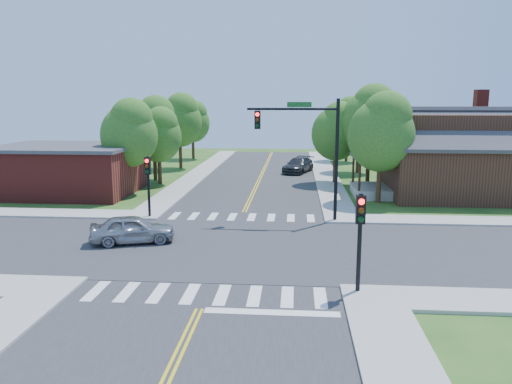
# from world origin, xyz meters

# --- Properties ---
(ground) EXTENTS (100.00, 100.00, 0.00)m
(ground) POSITION_xyz_m (0.00, 0.00, 0.00)
(ground) COLOR #214C17
(ground) RESTS_ON ground
(road_ns) EXTENTS (10.00, 90.00, 0.04)m
(road_ns) POSITION_xyz_m (0.00, 0.00, 0.02)
(road_ns) COLOR #2D2D30
(road_ns) RESTS_ON ground
(road_ew) EXTENTS (90.00, 10.00, 0.04)m
(road_ew) POSITION_xyz_m (0.00, 0.00, 0.03)
(road_ew) COLOR #2D2D30
(road_ew) RESTS_ON ground
(intersection_patch) EXTENTS (10.20, 10.20, 0.06)m
(intersection_patch) POSITION_xyz_m (0.00, 0.00, 0.00)
(intersection_patch) COLOR #2D2D30
(intersection_patch) RESTS_ON ground
(sidewalk_ne) EXTENTS (40.00, 40.00, 0.14)m
(sidewalk_ne) POSITION_xyz_m (15.82, 15.82, 0.07)
(sidewalk_ne) COLOR #9E9B93
(sidewalk_ne) RESTS_ON ground
(sidewalk_nw) EXTENTS (40.00, 40.00, 0.14)m
(sidewalk_nw) POSITION_xyz_m (-15.82, 15.82, 0.07)
(sidewalk_nw) COLOR #9E9B93
(sidewalk_nw) RESTS_ON ground
(crosswalk_north) EXTENTS (8.85, 2.00, 0.01)m
(crosswalk_north) POSITION_xyz_m (0.00, 6.20, 0.05)
(crosswalk_north) COLOR white
(crosswalk_north) RESTS_ON ground
(crosswalk_south) EXTENTS (8.85, 2.00, 0.01)m
(crosswalk_south) POSITION_xyz_m (0.00, -6.20, 0.05)
(crosswalk_south) COLOR white
(crosswalk_south) RESTS_ON ground
(centerline) EXTENTS (0.30, 90.00, 0.01)m
(centerline) POSITION_xyz_m (0.00, 0.00, 0.05)
(centerline) COLOR yellow
(centerline) RESTS_ON ground
(stop_bar) EXTENTS (4.60, 0.45, 0.09)m
(stop_bar) POSITION_xyz_m (2.50, -7.60, 0.00)
(stop_bar) COLOR white
(stop_bar) RESTS_ON ground
(signal_mast_ne) EXTENTS (5.30, 0.42, 7.20)m
(signal_mast_ne) POSITION_xyz_m (3.91, 5.59, 4.85)
(signal_mast_ne) COLOR black
(signal_mast_ne) RESTS_ON ground
(signal_pole_se) EXTENTS (0.34, 0.42, 3.80)m
(signal_pole_se) POSITION_xyz_m (5.60, -5.62, 2.66)
(signal_pole_se) COLOR black
(signal_pole_se) RESTS_ON ground
(signal_pole_nw) EXTENTS (0.34, 0.42, 3.80)m
(signal_pole_nw) POSITION_xyz_m (-5.60, 5.58, 2.66)
(signal_pole_nw) COLOR black
(signal_pole_nw) RESTS_ON ground
(house_ne) EXTENTS (13.05, 8.80, 7.11)m
(house_ne) POSITION_xyz_m (15.11, 14.23, 3.33)
(house_ne) COLOR black
(house_ne) RESTS_ON ground
(building_nw) EXTENTS (10.40, 8.40, 3.73)m
(building_nw) POSITION_xyz_m (-14.20, 13.20, 1.88)
(building_nw) COLOR maroon
(building_nw) RESTS_ON ground
(tree_e_a) EXTENTS (4.56, 4.33, 7.75)m
(tree_e_a) POSITION_xyz_m (9.13, 11.39, 5.07)
(tree_e_a) COLOR #382314
(tree_e_a) RESTS_ON ground
(tree_e_b) EXTENTS (4.97, 4.72, 8.45)m
(tree_e_b) POSITION_xyz_m (9.35, 18.44, 5.54)
(tree_e_b) COLOR #382314
(tree_e_b) RESTS_ON ground
(tree_e_c) EXTENTS (4.36, 4.14, 7.41)m
(tree_e_c) POSITION_xyz_m (9.44, 26.22, 4.86)
(tree_e_c) COLOR #382314
(tree_e_c) RESTS_ON ground
(tree_e_d) EXTENTS (4.45, 4.23, 7.57)m
(tree_e_d) POSITION_xyz_m (9.23, 35.34, 4.96)
(tree_e_d) COLOR #382314
(tree_e_d) RESTS_ON ground
(tree_w_a) EXTENTS (4.29, 4.08, 7.30)m
(tree_w_a) POSITION_xyz_m (-9.25, 13.42, 4.78)
(tree_w_a) COLOR #382314
(tree_w_a) RESTS_ON ground
(tree_w_b) EXTENTS (4.44, 4.22, 7.55)m
(tree_w_b) POSITION_xyz_m (-9.23, 19.98, 4.95)
(tree_w_b) COLOR #382314
(tree_w_b) RESTS_ON ground
(tree_w_c) EXTENTS (4.64, 4.41, 7.89)m
(tree_w_c) POSITION_xyz_m (-8.77, 28.00, 5.17)
(tree_w_c) COLOR #382314
(tree_w_c) RESTS_ON ground
(tree_w_d) EXTENTS (4.17, 3.96, 7.09)m
(tree_w_d) POSITION_xyz_m (-9.19, 36.58, 4.65)
(tree_w_d) COLOR #382314
(tree_w_d) RESTS_ON ground
(tree_house) EXTENTS (4.14, 3.93, 7.03)m
(tree_house) POSITION_xyz_m (6.70, 19.42, 4.60)
(tree_house) COLOR #382314
(tree_house) RESTS_ON ground
(tree_bldg) EXTENTS (3.88, 3.68, 6.59)m
(tree_bldg) POSITION_xyz_m (-8.27, 18.00, 4.32)
(tree_bldg) COLOR #382314
(tree_bldg) RESTS_ON ground
(car_silver) EXTENTS (3.87, 5.04, 1.41)m
(car_silver) POSITION_xyz_m (-4.87, 0.23, 0.71)
(car_silver) COLOR #9D9FA4
(car_silver) RESTS_ON ground
(car_dgrey) EXTENTS (5.08, 6.23, 1.45)m
(car_dgrey) POSITION_xyz_m (3.50, 25.60, 0.72)
(car_dgrey) COLOR #2A2C2F
(car_dgrey) RESTS_ON ground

